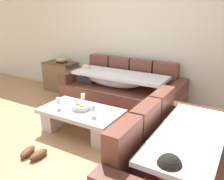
# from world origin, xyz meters

# --- Properties ---
(ground_plane) EXTENTS (14.00, 14.00, 0.00)m
(ground_plane) POSITION_xyz_m (0.00, 0.00, 0.00)
(ground_plane) COLOR #AF7E50
(back_wall) EXTENTS (9.00, 0.10, 2.70)m
(back_wall) POSITION_xyz_m (0.00, 2.15, 1.35)
(back_wall) COLOR beige
(back_wall) RESTS_ON ground_plane
(couch_along_wall) EXTENTS (2.21, 0.92, 0.88)m
(couch_along_wall) POSITION_xyz_m (0.15, 1.62, 0.33)
(couch_along_wall) COLOR brown
(couch_along_wall) RESTS_ON ground_plane
(couch_near_window) EXTENTS (0.92, 1.84, 0.88)m
(couch_near_window) POSITION_xyz_m (1.69, -0.03, 0.33)
(couch_near_window) COLOR brown
(couch_near_window) RESTS_ON ground_plane
(coffee_table) EXTENTS (1.20, 0.68, 0.38)m
(coffee_table) POSITION_xyz_m (0.12, 0.46, 0.24)
(coffee_table) COLOR #B2ADAE
(coffee_table) RESTS_ON ground_plane
(fruit_bowl) EXTENTS (0.28, 0.28, 0.10)m
(fruit_bowl) POSITION_xyz_m (0.11, 0.48, 0.42)
(fruit_bowl) COLOR silver
(fruit_bowl) RESTS_ON coffee_table
(wine_glass_near_left) EXTENTS (0.07, 0.07, 0.17)m
(wine_glass_near_left) POSITION_xyz_m (-0.19, 0.33, 0.50)
(wine_glass_near_left) COLOR silver
(wine_glass_near_left) RESTS_ON coffee_table
(wine_glass_near_right) EXTENTS (0.07, 0.07, 0.17)m
(wine_glass_near_right) POSITION_xyz_m (0.41, 0.36, 0.50)
(wine_glass_near_right) COLOR silver
(wine_glass_near_right) RESTS_ON coffee_table
(wine_glass_far_back) EXTENTS (0.07, 0.07, 0.17)m
(wine_glass_far_back) POSITION_xyz_m (0.01, 0.67, 0.50)
(wine_glass_far_back) COLOR silver
(wine_glass_far_back) RESTS_ON coffee_table
(open_magazine) EXTENTS (0.32, 0.27, 0.01)m
(open_magazine) POSITION_xyz_m (0.45, 0.45, 0.39)
(open_magazine) COLOR white
(open_magazine) RESTS_ON coffee_table
(side_cabinet) EXTENTS (0.72, 0.44, 0.64)m
(side_cabinet) POSITION_xyz_m (-1.50, 1.85, 0.32)
(side_cabinet) COLOR brown
(side_cabinet) RESTS_ON ground_plane
(book_stack_on_cabinet) EXTENTS (0.18, 0.23, 0.08)m
(book_stack_on_cabinet) POSITION_xyz_m (-1.44, 1.85, 0.68)
(book_stack_on_cabinet) COLOR black
(book_stack_on_cabinet) RESTS_ON side_cabinet
(pair_of_shoes) EXTENTS (0.33, 0.31, 0.09)m
(pair_of_shoes) POSITION_xyz_m (-0.04, -0.35, 0.04)
(pair_of_shoes) COLOR #59331E
(pair_of_shoes) RESTS_ON ground_plane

